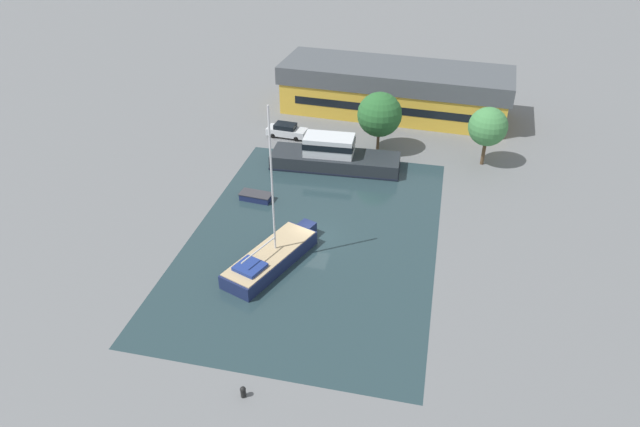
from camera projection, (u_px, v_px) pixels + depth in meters
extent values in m
plane|color=slate|center=(314.00, 237.00, 50.96)|extent=(440.00, 440.00, 0.00)
cube|color=#23383D|center=(314.00, 237.00, 50.96)|extent=(21.65, 32.67, 0.01)
cube|color=gold|center=(394.00, 98.00, 74.07)|extent=(28.81, 10.99, 3.95)
cube|color=#474C51|center=(396.00, 75.00, 72.40)|extent=(29.67, 11.32, 2.22)
cube|color=black|center=(387.00, 116.00, 70.67)|extent=(2.40, 0.22, 2.76)
cube|color=black|center=(387.00, 110.00, 70.24)|extent=(23.98, 1.60, 0.99)
cylinder|color=brown|center=(378.00, 140.00, 64.86)|extent=(0.33, 0.33, 2.61)
sphere|color=#28602D|center=(380.00, 114.00, 63.15)|extent=(4.97, 4.97, 4.97)
cylinder|color=brown|center=(484.00, 152.00, 62.04)|extent=(0.39, 0.39, 2.90)
sphere|color=#428447|center=(488.00, 127.00, 60.42)|extent=(4.15, 4.15, 4.15)
cube|color=silver|center=(287.00, 131.00, 68.40)|extent=(4.91, 2.29, 0.80)
cube|color=black|center=(285.00, 126.00, 68.09)|extent=(2.61, 1.87, 0.55)
cube|color=black|center=(295.00, 128.00, 67.78)|extent=(0.17, 1.51, 0.44)
cylinder|color=black|center=(301.00, 133.00, 68.91)|extent=(0.61, 0.25, 0.60)
cylinder|color=black|center=(296.00, 139.00, 67.55)|extent=(0.61, 0.25, 0.60)
cylinder|color=black|center=(278.00, 130.00, 69.66)|extent=(0.61, 0.25, 0.60)
cylinder|color=black|center=(273.00, 136.00, 68.30)|extent=(0.61, 0.25, 0.60)
cube|color=#19234C|center=(271.00, 259.00, 47.27)|extent=(6.18, 9.84, 1.22)
cube|color=#19234C|center=(307.00, 229.00, 50.97)|extent=(1.70, 1.61, 1.22)
cube|color=tan|center=(270.00, 253.00, 46.91)|extent=(5.93, 9.44, 0.08)
cylinder|color=silver|center=(272.00, 182.00, 43.99)|extent=(0.16, 0.16, 12.59)
cylinder|color=silver|center=(259.00, 250.00, 45.31)|extent=(1.63, 3.98, 0.12)
cube|color=navy|center=(250.00, 267.00, 45.01)|extent=(2.71, 2.68, 0.30)
cube|color=#23282D|center=(335.00, 161.00, 61.77)|extent=(13.97, 4.54, 1.55)
cube|color=black|center=(335.00, 166.00, 62.11)|extent=(14.11, 4.62, 0.18)
cube|color=silver|center=(329.00, 145.00, 60.90)|extent=(5.36, 3.08, 2.06)
cube|color=black|center=(329.00, 143.00, 60.79)|extent=(5.47, 3.17, 0.66)
cube|color=#19234C|center=(256.00, 197.00, 56.26)|extent=(3.18, 1.69, 0.63)
cube|color=#333338|center=(256.00, 194.00, 56.07)|extent=(3.31, 1.79, 0.08)
cylinder|color=black|center=(243.00, 393.00, 36.03)|extent=(0.35, 0.35, 0.54)
sphere|color=black|center=(243.00, 389.00, 35.82)|extent=(0.38, 0.38, 0.38)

